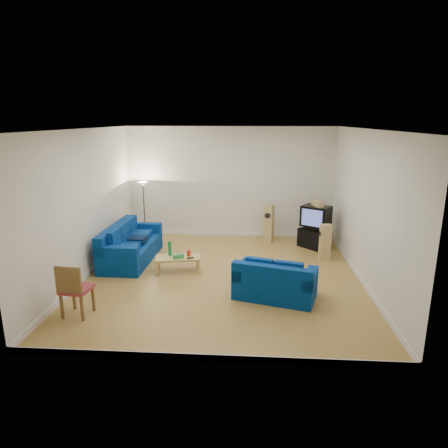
# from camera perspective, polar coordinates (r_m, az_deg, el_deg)

# --- Properties ---
(room) EXTENTS (6.01, 6.51, 3.21)m
(room) POSITION_cam_1_polar(r_m,az_deg,el_deg) (8.51, -0.18, 2.20)
(room) COLOR olive
(room) RESTS_ON ground
(sofa_three_seat) EXTENTS (1.04, 2.31, 0.88)m
(sofa_three_seat) POSITION_cam_1_polar(r_m,az_deg,el_deg) (10.12, -13.40, -3.29)
(sofa_three_seat) COLOR navy
(sofa_three_seat) RESTS_ON ground
(sofa_loveseat) EXTENTS (1.71, 1.25, 0.77)m
(sofa_loveseat) POSITION_cam_1_polar(r_m,az_deg,el_deg) (7.89, 7.25, -8.52)
(sofa_loveseat) COLOR navy
(sofa_loveseat) RESTS_ON ground
(coffee_table) EXTENTS (1.08, 0.68, 0.36)m
(coffee_table) POSITION_cam_1_polar(r_m,az_deg,el_deg) (9.17, -6.60, -4.98)
(coffee_table) COLOR tan
(coffee_table) RESTS_ON ground
(bottle) EXTENTS (0.08, 0.08, 0.33)m
(bottle) POSITION_cam_1_polar(r_m,az_deg,el_deg) (9.21, -7.74, -3.50)
(bottle) COLOR #197233
(bottle) RESTS_ON coffee_table
(tissue_box) EXTENTS (0.26, 0.22, 0.09)m
(tissue_box) POSITION_cam_1_polar(r_m,az_deg,el_deg) (9.05, -6.54, -4.58)
(tissue_box) COLOR green
(tissue_box) RESTS_ON coffee_table
(red_canister) EXTENTS (0.13, 0.13, 0.13)m
(red_canister) POSITION_cam_1_polar(r_m,az_deg,el_deg) (9.16, -5.05, -4.16)
(red_canister) COLOR red
(red_canister) RESTS_ON coffee_table
(remote) EXTENTS (0.16, 0.11, 0.02)m
(remote) POSITION_cam_1_polar(r_m,az_deg,el_deg) (9.02, -4.82, -4.86)
(remote) COLOR black
(remote) RESTS_ON coffee_table
(tv_stand) EXTENTS (0.90, 0.92, 0.50)m
(tv_stand) POSITION_cam_1_polar(r_m,az_deg,el_deg) (11.08, 12.78, -2.08)
(tv_stand) COLOR black
(tv_stand) RESTS_ON ground
(av_receiver) EXTENTS (0.54, 0.51, 0.10)m
(av_receiver) POSITION_cam_1_polar(r_m,az_deg,el_deg) (11.04, 12.80, -0.50)
(av_receiver) COLOR black
(av_receiver) RESTS_ON tv_stand
(television) EXTENTS (0.88, 0.82, 0.55)m
(television) POSITION_cam_1_polar(r_m,az_deg,el_deg) (10.95, 13.00, 1.12)
(television) COLOR black
(television) RESTS_ON av_receiver
(centre_speaker) EXTENTS (0.29, 0.44, 0.14)m
(centre_speaker) POSITION_cam_1_polar(r_m,az_deg,el_deg) (10.85, 13.23, 2.86)
(centre_speaker) COLOR tan
(centre_speaker) RESTS_ON television
(speaker_left) EXTENTS (0.32, 0.38, 1.08)m
(speaker_left) POSITION_cam_1_polar(r_m,az_deg,el_deg) (11.36, 6.39, 0.14)
(speaker_left) COLOR tan
(speaker_left) RESTS_ON ground
(speaker_right) EXTENTS (0.29, 0.22, 0.89)m
(speaker_right) POSITION_cam_1_polar(r_m,az_deg,el_deg) (10.19, 14.24, -2.51)
(speaker_right) COLOR tan
(speaker_right) RESTS_ON ground
(floor_lamp) EXTENTS (0.29, 0.29, 1.68)m
(floor_lamp) POSITION_cam_1_polar(r_m,az_deg,el_deg) (11.57, -11.46, 4.49)
(floor_lamp) COLOR black
(floor_lamp) RESTS_ON ground
(dining_chair) EXTENTS (0.53, 0.53, 0.99)m
(dining_chair) POSITION_cam_1_polar(r_m,az_deg,el_deg) (7.50, -20.66, -8.53)
(dining_chair) COLOR brown
(dining_chair) RESTS_ON ground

